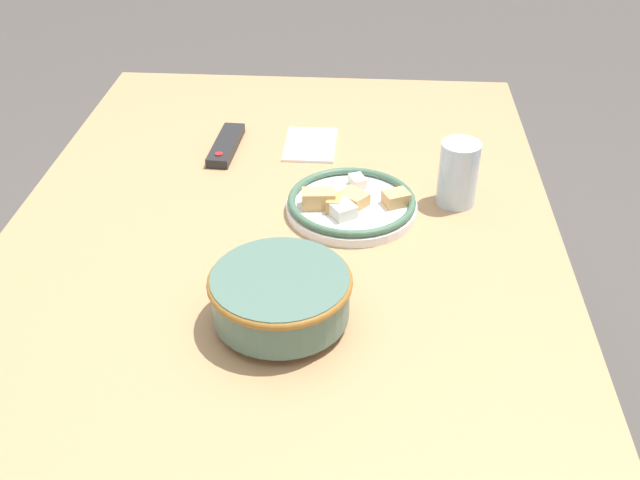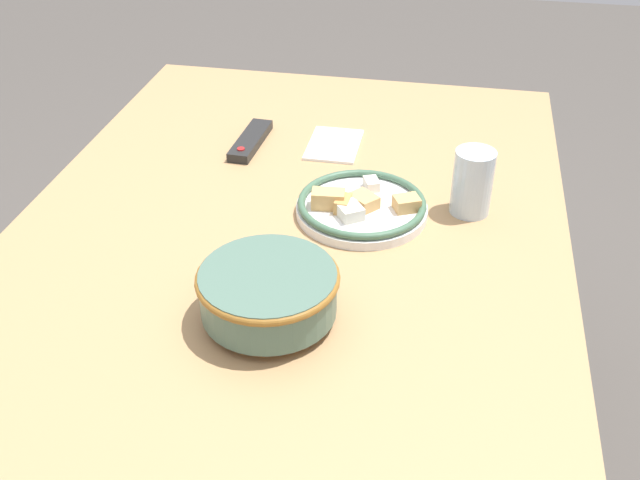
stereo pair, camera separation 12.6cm
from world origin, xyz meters
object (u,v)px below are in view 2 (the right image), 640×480
at_px(noodle_bowl, 268,292).
at_px(food_plate, 361,206).
at_px(tv_remote, 251,141).
at_px(drinking_glass, 472,182).

relative_size(noodle_bowl, food_plate, 0.88).
bearing_deg(noodle_bowl, tv_remote, 18.16).
relative_size(noodle_bowl, drinking_glass, 1.73).
height_order(noodle_bowl, drinking_glass, drinking_glass).
height_order(food_plate, tv_remote, food_plate).
bearing_deg(food_plate, noodle_bowl, 163.59).
bearing_deg(tv_remote, food_plate, 142.82).
height_order(tv_remote, drinking_glass, drinking_glass).
distance_m(noodle_bowl, tv_remote, 0.59).
xyz_separation_m(noodle_bowl, drinking_glass, (0.37, -0.30, 0.01)).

